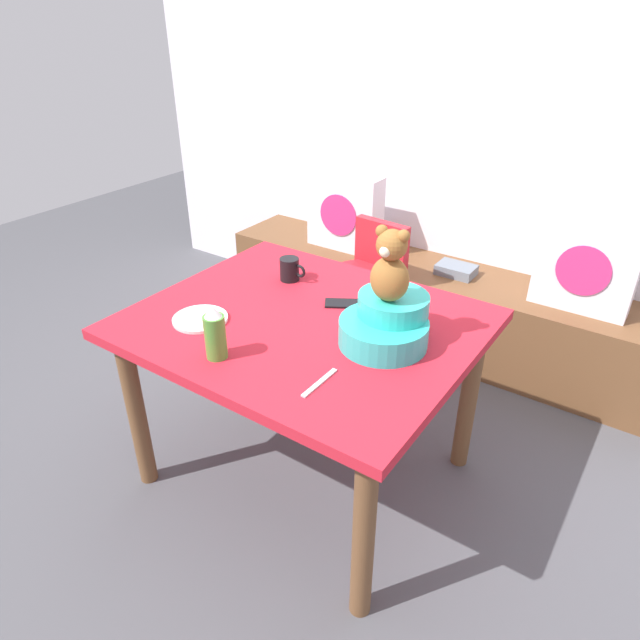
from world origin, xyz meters
TOP-DOWN VIEW (x-y plane):
  - ground_plane at (0.00, 0.00)m, footprint 8.00×8.00m
  - back_wall at (0.00, 1.53)m, footprint 4.40×0.10m
  - window_bench at (0.00, 1.26)m, footprint 2.60×0.44m
  - pillow_floral_left at (-0.61, 1.24)m, footprint 0.44×0.15m
  - pillow_floral_right at (0.72, 1.24)m, footprint 0.44×0.15m
  - book_stack at (0.09, 1.26)m, footprint 0.20×0.14m
  - dining_table at (0.00, 0.00)m, footprint 1.21×1.01m
  - highchair at (-0.22, 0.82)m, footprint 0.35×0.47m
  - infant_seat_teal at (0.32, 0.03)m, footprint 0.30×0.33m
  - teddy_bear at (0.32, 0.03)m, footprint 0.13×0.12m
  - ketchup_bottle at (-0.09, -0.36)m, footprint 0.07×0.07m
  - coffee_mug at (-0.24, 0.24)m, footprint 0.12×0.08m
  - dinner_plate_near at (-0.31, -0.22)m, footprint 0.20×0.20m
  - cell_phone at (0.06, 0.18)m, footprint 0.16×0.13m
  - table_fork at (0.27, -0.29)m, footprint 0.02×0.17m

SIDE VIEW (x-z plane):
  - ground_plane at x=0.00m, z-range 0.00..0.00m
  - window_bench at x=0.00m, z-range 0.00..0.46m
  - book_stack at x=0.09m, z-range 0.46..0.51m
  - highchair at x=-0.22m, z-range 0.13..0.92m
  - dining_table at x=0.00m, z-range 0.27..1.01m
  - pillow_floral_left at x=-0.61m, z-range 0.46..0.90m
  - pillow_floral_right at x=0.72m, z-range 0.46..0.90m
  - table_fork at x=0.27m, z-range 0.74..0.75m
  - cell_phone at x=0.06m, z-range 0.74..0.75m
  - dinner_plate_near at x=-0.31m, z-range 0.74..0.75m
  - coffee_mug at x=-0.24m, z-range 0.74..0.84m
  - infant_seat_teal at x=0.32m, z-range 0.73..0.89m
  - ketchup_bottle at x=-0.09m, z-range 0.73..0.92m
  - teddy_bear at x=0.32m, z-range 0.89..1.14m
  - back_wall at x=0.00m, z-range 0.00..2.60m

